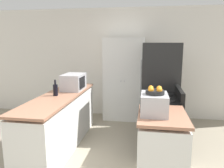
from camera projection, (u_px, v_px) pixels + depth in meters
The scene contains 10 objects.
wall_back at pixel (121, 63), 5.30m from camera, with size 7.00×0.06×2.60m.
counter_left at pixel (60, 122), 3.77m from camera, with size 0.60×2.30×0.91m.
counter_right at pixel (161, 149), 2.79m from camera, with size 0.60×0.85×0.91m.
pantry_cabinet at pixel (124, 79), 5.08m from camera, with size 0.92×0.49×1.90m.
stove at pixel (159, 124), 3.60m from camera, with size 0.66×0.79×1.07m.
refrigerator at pixel (160, 89), 4.28m from camera, with size 0.72×0.70×1.79m.
microwave at pixel (74, 82), 4.11m from camera, with size 0.37×0.52×0.30m.
wine_bottle at pixel (55, 90), 3.64m from camera, with size 0.08×0.08×0.27m.
toaster_oven at pixel (154, 104), 2.70m from camera, with size 0.33×0.43×0.25m.
fruit_bowl at pixel (155, 91), 2.65m from camera, with size 0.23×0.23×0.10m.
Camera 1 is at (0.63, -2.14, 1.78)m, focal length 35.00 mm.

